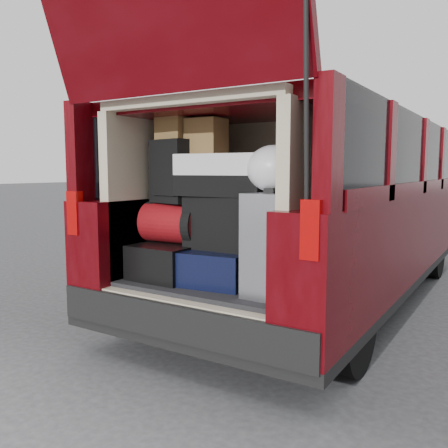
{
  "coord_description": "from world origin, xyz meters",
  "views": [
    {
      "loc": [
        1.73,
        -2.52,
        1.31
      ],
      "look_at": [
        0.01,
        0.2,
        0.95
      ],
      "focal_mm": 38.0,
      "sensor_mm": 36.0,
      "label": 1
    }
  ],
  "objects_px": {
    "silver_roller": "(275,244)",
    "backpack": "(173,171)",
    "navy_hardshell": "(223,266)",
    "twotone_duffel": "(225,175)",
    "red_duffel": "(174,223)",
    "black_soft_case": "(225,222)",
    "black_hardshell": "(176,259)"
  },
  "relations": [
    {
      "from": "silver_roller",
      "to": "backpack",
      "type": "distance_m",
      "value": 0.96
    },
    {
      "from": "navy_hardshell",
      "to": "twotone_duffel",
      "type": "xyz_separation_m",
      "value": [
        0.0,
        0.03,
        0.61
      ]
    },
    {
      "from": "navy_hardshell",
      "to": "silver_roller",
      "type": "distance_m",
      "value": 0.49
    },
    {
      "from": "red_duffel",
      "to": "black_soft_case",
      "type": "xyz_separation_m",
      "value": [
        0.4,
        0.04,
        0.02
      ]
    },
    {
      "from": "black_soft_case",
      "to": "red_duffel",
      "type": "bearing_deg",
      "value": -174.21
    },
    {
      "from": "red_duffel",
      "to": "backpack",
      "type": "relative_size",
      "value": 0.99
    },
    {
      "from": "navy_hardshell",
      "to": "twotone_duffel",
      "type": "bearing_deg",
      "value": 81.22
    },
    {
      "from": "twotone_duffel",
      "to": "silver_roller",
      "type": "bearing_deg",
      "value": -18.4
    },
    {
      "from": "black_hardshell",
      "to": "silver_roller",
      "type": "height_order",
      "value": "silver_roller"
    },
    {
      "from": "backpack",
      "to": "twotone_duffel",
      "type": "relative_size",
      "value": 0.71
    },
    {
      "from": "red_duffel",
      "to": "twotone_duffel",
      "type": "height_order",
      "value": "twotone_duffel"
    },
    {
      "from": "black_soft_case",
      "to": "backpack",
      "type": "bearing_deg",
      "value": -174.28
    },
    {
      "from": "navy_hardshell",
      "to": "black_soft_case",
      "type": "xyz_separation_m",
      "value": [
        -0.0,
        0.03,
        0.29
      ]
    },
    {
      "from": "backpack",
      "to": "red_duffel",
      "type": "bearing_deg",
      "value": 9.02
    },
    {
      "from": "red_duffel",
      "to": "twotone_duffel",
      "type": "distance_m",
      "value": 0.53
    },
    {
      "from": "red_duffel",
      "to": "twotone_duffel",
      "type": "relative_size",
      "value": 0.71
    },
    {
      "from": "red_duffel",
      "to": "backpack",
      "type": "height_order",
      "value": "backpack"
    },
    {
      "from": "black_hardshell",
      "to": "red_duffel",
      "type": "bearing_deg",
      "value": 173.32
    },
    {
      "from": "navy_hardshell",
      "to": "backpack",
      "type": "bearing_deg",
      "value": 174.32
    },
    {
      "from": "silver_roller",
      "to": "red_duffel",
      "type": "xyz_separation_m",
      "value": [
        -0.84,
        0.08,
        0.07
      ]
    },
    {
      "from": "navy_hardshell",
      "to": "black_hardshell",
      "type": "bearing_deg",
      "value": 174.58
    },
    {
      "from": "black_hardshell",
      "to": "navy_hardshell",
      "type": "relative_size",
      "value": 1.16
    },
    {
      "from": "silver_roller",
      "to": "twotone_duffel",
      "type": "height_order",
      "value": "twotone_duffel"
    },
    {
      "from": "silver_roller",
      "to": "backpack",
      "type": "bearing_deg",
      "value": 176.11
    },
    {
      "from": "navy_hardshell",
      "to": "black_soft_case",
      "type": "distance_m",
      "value": 0.3
    },
    {
      "from": "navy_hardshell",
      "to": "red_duffel",
      "type": "xyz_separation_m",
      "value": [
        -0.41,
        -0.01,
        0.27
      ]
    },
    {
      "from": "black_hardshell",
      "to": "black_soft_case",
      "type": "relative_size",
      "value": 1.21
    },
    {
      "from": "navy_hardshell",
      "to": "twotone_duffel",
      "type": "distance_m",
      "value": 0.62
    },
    {
      "from": "twotone_duffel",
      "to": "backpack",
      "type": "bearing_deg",
      "value": -178.04
    },
    {
      "from": "black_hardshell",
      "to": "red_duffel",
      "type": "xyz_separation_m",
      "value": [
        -0.01,
        0.0,
        0.27
      ]
    },
    {
      "from": "black_hardshell",
      "to": "silver_roller",
      "type": "xyz_separation_m",
      "value": [
        0.83,
        -0.08,
        0.19
      ]
    },
    {
      "from": "black_soft_case",
      "to": "navy_hardshell",
      "type": "bearing_deg",
      "value": -84.73
    }
  ]
}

